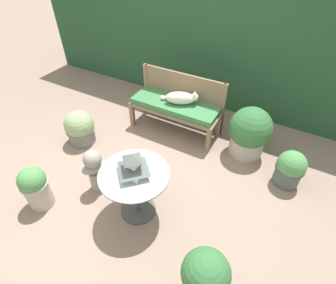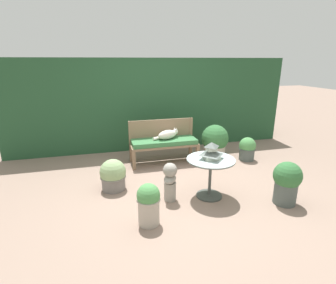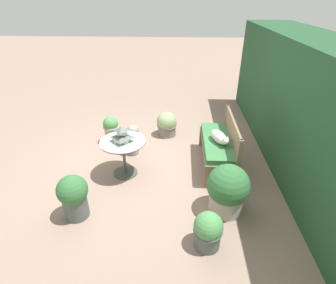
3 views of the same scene
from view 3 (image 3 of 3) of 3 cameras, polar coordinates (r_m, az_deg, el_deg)
The scene contains 13 objects.
ground at distance 4.66m, azimuth -4.57°, elevation -4.34°, with size 30.00×30.00×0.00m, color gray.
foliage_hedge_back at distance 4.62m, azimuth 29.35°, elevation 5.79°, with size 6.40×1.04×2.04m, color #234C2D.
garden_bench at distance 4.44m, azimuth 10.63°, elevation -0.38°, with size 1.33×0.49×0.49m.
bench_backrest at distance 4.39m, azimuth 13.78°, elevation 1.72°, with size 1.33×0.06×0.84m.
cat at distance 4.29m, azimuth 11.13°, elevation 1.07°, with size 0.54×0.33×0.21m.
patio_table at distance 4.17m, azimuth -9.70°, elevation -1.35°, with size 0.71×0.71×0.61m.
pagoda_birdhouse at distance 4.05m, azimuth -9.99°, elevation 1.53°, with size 0.29×0.29×0.25m.
garden_bust at distance 4.75m, azimuth -7.59°, elevation 0.74°, with size 0.29×0.34×0.58m.
potted_plant_bench_right at distance 3.58m, azimuth 12.83°, elevation -10.06°, with size 0.56×0.56×0.71m.
potted_plant_table_near at distance 5.42m, azimuth -0.27°, elevation 3.87°, with size 0.41×0.41×0.50m.
potted_plant_patio_mid at distance 3.63m, azimuth -19.88°, elevation -10.93°, with size 0.39×0.39×0.63m.
potted_plant_bench_left at distance 5.23m, azimuth -12.26°, elevation 2.78°, with size 0.30×0.30×0.55m.
potted_plant_table_far at distance 3.19m, azimuth 8.69°, elevation -18.50°, with size 0.34×0.34×0.48m.
Camera 3 is at (3.82, 0.56, 2.60)m, focal length 28.00 mm.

